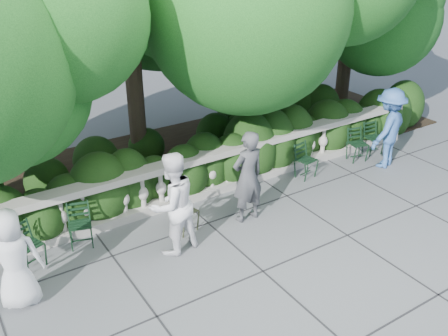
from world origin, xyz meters
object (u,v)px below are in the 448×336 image
chair_b (38,270)px  chair_weathered (190,234)px  person_casual_man (173,204)px  chair_f (375,156)px  chair_e (359,163)px  person_older_blue (388,128)px  person_woman_grey (248,177)px  chair_d (310,179)px  person_businessman (14,259)px  chair_c (83,250)px

chair_b → chair_weathered: (2.73, -0.46, 0.00)m
person_casual_man → chair_f: bearing=176.8°
chair_e → person_older_blue: (0.37, -0.41, 0.97)m
person_older_blue → person_woman_grey: bearing=-13.4°
chair_d → person_businessman: (-6.54, -0.69, 0.83)m
chair_c → person_casual_man: (1.41, -0.89, 0.96)m
person_businessman → person_casual_man: 2.65m
chair_d → person_older_blue: 2.26m
chair_b → chair_e: same height
chair_f → person_casual_man: person_casual_man is taller
person_casual_man → chair_b: bearing=-28.9°
chair_d → person_businessman: size_ratio=0.51×
chair_f → person_woman_grey: person_woman_grey is taller
person_businessman → person_older_blue: size_ratio=0.85×
chair_f → person_casual_man: bearing=-163.7°
chair_c → person_woman_grey: size_ratio=0.45×
chair_c → person_older_blue: 7.39m
chair_weathered → chair_f: bearing=-6.8°
person_woman_grey → person_businessman: bearing=-0.5°
chair_b → person_casual_man: person_casual_man is taller
chair_c → chair_f: (7.58, -0.07, 0.00)m
chair_weathered → person_older_blue: person_older_blue is taller
chair_c → chair_b: bearing=-153.8°
chair_d → person_businessman: 6.63m
person_businessman → person_woman_grey: size_ratio=0.88×
person_older_blue → chair_f: bearing=-136.0°
chair_e → chair_d: bearing=-167.5°
chair_weathered → chair_e: bearing=-6.8°
person_casual_man → person_older_blue: size_ratio=0.99×
chair_b → person_older_blue: size_ratio=0.43×
person_woman_grey → person_casual_man: person_casual_man is taller
chair_d → chair_weathered: (-3.42, -0.46, 0.00)m
chair_d → chair_b: bearing=171.3°
person_woman_grey → person_older_blue: size_ratio=0.97×
person_businessman → person_casual_man: size_ratio=0.86×
chair_b → chair_e: (7.78, 0.01, 0.00)m
chair_e → person_casual_man: size_ratio=0.44×
person_older_blue → chair_b: bearing=-18.8°
chair_b → chair_d: size_ratio=1.00×
chair_c → chair_weathered: (1.89, -0.61, 0.00)m
chair_b → person_woman_grey: bearing=-30.1°
chair_d → chair_f: (2.27, 0.08, 0.00)m
chair_c → person_casual_man: 1.92m
chair_f → person_casual_man: (-6.17, -0.82, 0.96)m
chair_f → person_older_blue: bearing=-111.2°
chair_b → person_casual_man: size_ratio=0.44×
chair_e → chair_f: 0.65m
chair_b → person_older_blue: bearing=-24.4°
chair_weathered → person_older_blue: bearing=-11.5°
chair_f → chair_weathered: same height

